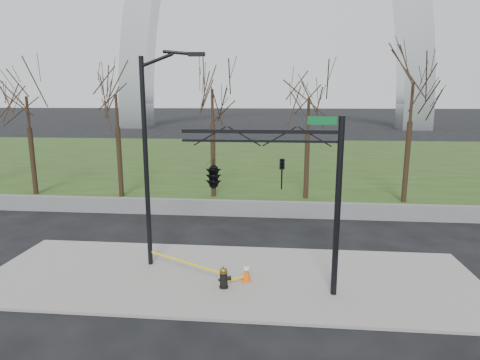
# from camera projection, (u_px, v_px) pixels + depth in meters

# --- Properties ---
(ground) EXTENTS (500.00, 500.00, 0.00)m
(ground) POSITION_uv_depth(u_px,v_px,m) (230.00, 278.00, 14.90)
(ground) COLOR black
(ground) RESTS_ON ground
(sidewalk) EXTENTS (18.00, 6.00, 0.10)m
(sidewalk) POSITION_uv_depth(u_px,v_px,m) (230.00, 277.00, 14.89)
(sidewalk) COLOR gray
(sidewalk) RESTS_ON ground
(grass_strip) EXTENTS (120.00, 40.00, 0.06)m
(grass_strip) POSITION_uv_depth(u_px,v_px,m) (263.00, 158.00, 44.16)
(grass_strip) COLOR #253914
(grass_strip) RESTS_ON ground
(guardrail) EXTENTS (60.00, 0.30, 0.90)m
(guardrail) POSITION_uv_depth(u_px,v_px,m) (247.00, 209.00, 22.62)
(guardrail) COLOR #59595B
(guardrail) RESTS_ON ground
(tree_row) EXTENTS (34.68, 4.00, 8.03)m
(tree_row) POSITION_uv_depth(u_px,v_px,m) (166.00, 137.00, 26.33)
(tree_row) COLOR black
(tree_row) RESTS_ON ground
(fire_hydrant) EXTENTS (0.49, 0.32, 0.78)m
(fire_hydrant) POSITION_uv_depth(u_px,v_px,m) (224.00, 278.00, 13.89)
(fire_hydrant) COLOR black
(fire_hydrant) RESTS_ON sidewalk
(traffic_cone) EXTENTS (0.41, 0.41, 0.67)m
(traffic_cone) POSITION_uv_depth(u_px,v_px,m) (246.00, 272.00, 14.42)
(traffic_cone) COLOR #DF560B
(traffic_cone) RESTS_ON sidewalk
(street_light) EXTENTS (2.39, 0.31, 8.21)m
(street_light) POSITION_uv_depth(u_px,v_px,m) (151.00, 148.00, 15.03)
(street_light) COLOR black
(street_light) RESTS_ON ground
(traffic_signal_mast) EXTENTS (5.10, 2.49, 6.00)m
(traffic_signal_mast) POSITION_uv_depth(u_px,v_px,m) (237.00, 173.00, 12.99)
(traffic_signal_mast) COLOR black
(traffic_signal_mast) RESTS_ON ground
(caution_tape) EXTENTS (3.89, 1.75, 0.41)m
(caution_tape) POSITION_uv_depth(u_px,v_px,m) (195.00, 265.00, 14.72)
(caution_tape) COLOR yellow
(caution_tape) RESTS_ON ground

